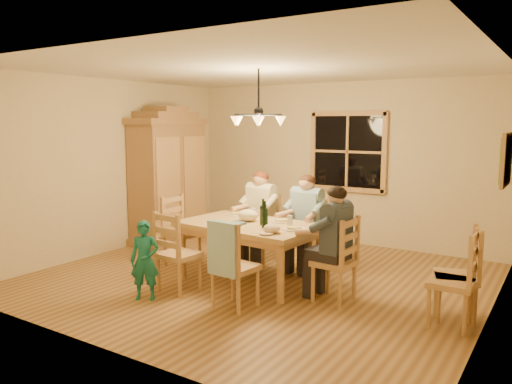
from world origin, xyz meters
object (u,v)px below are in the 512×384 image
Objects in this scene: chair_end_right at (334,275)px; wine_bottle_a at (263,212)px; chandelier at (259,119)px; wine_bottle_b at (265,214)px; chair_spare_back at (450,297)px; chair_far_left at (260,241)px; adult_slate_man at (335,229)px; child at (145,260)px; adult_plaid_man at (306,211)px; adult_woman at (260,205)px; dining_table at (250,231)px; armoire at (168,180)px; chair_near_right at (235,280)px; chair_near_left at (179,267)px; chair_far_right at (306,249)px; chair_spare_front at (455,291)px; chair_end_left at (182,244)px.

wine_bottle_a is (-1.02, 0.10, 0.62)m from chair_end_right.
chandelier reaches higher than wine_bottle_b.
chair_far_left is at bearing 69.38° from chair_spare_back.
child is (-1.86, -1.13, -0.38)m from adult_slate_man.
chair_end_right is (1.17, -0.24, -1.77)m from chandelier.
adult_plaid_man is 0.95× the size of child.
adult_plaid_man is (0.78, -0.06, 0.00)m from adult_woman.
child is (-0.64, -1.22, -0.20)m from dining_table.
chandelier is 0.42× the size of dining_table.
chair_end_right is at bearing 86.56° from chair_spare_back.
dining_table is at bearing 85.41° from chair_spare_back.
armoire is 3.46m from chair_near_right.
chair_near_left is (-0.54, -0.94, -1.77)m from chandelier.
chair_end_right is at bearing 136.64° from chair_far_right.
chandelier is 1.49m from adult_woman.
chair_far_right and chair_spare_front have the same top height.
wine_bottle_a is 1.00× the size of wine_bottle_b.
adult_slate_man reaches higher than wine_bottle_a.
dining_table is 0.92m from adult_plaid_man.
chair_near_right is 1.07× the size of child.
chair_near_right is at bearing -78.42° from wine_bottle_a.
chair_end_right is at bearing -11.38° from chandelier.
chandelier reaches higher than armoire.
chair_near_right reaches higher than child.
chair_end_left is 1.00× the size of chair_end_right.
chandelier is 0.83× the size of child.
chair_near_left is 1.13× the size of adult_woman.
chair_end_left is at bearing 90.00° from chair_end_right.
adult_slate_man is at bearing 86.56° from chair_spare_back.
chandelier is at bearing 82.00° from chair_spare_back.
adult_woman reaches higher than wine_bottle_a.
chair_spare_back is at bearing 23.20° from chair_near_right.
child is at bearing -156.11° from chair_near_right.
adult_slate_man reaches higher than chair_far_left.
chair_far_right is 1.00× the size of chair_end_right.
chair_spare_front is (3.71, -0.01, 0.00)m from chair_end_left.
wine_bottle_b is at bearing 85.71° from chair_end_left.
chair_near_left is 1.22m from wine_bottle_b.
wine_bottle_a is at bearing -22.95° from armoire.
adult_plaid_man is at bearing 63.31° from dining_table.
chair_far_left reaches higher than child.
chair_far_right is 1.21m from chair_end_right.
adult_plaid_man is 2.27m from chair_spare_front.
armoire is 3.86m from chair_end_right.
chair_far_left is 0.95m from adult_plaid_man.
chair_far_left is at bearing -6.72° from armoire.
armoire reaches higher than chair_near_left.
chair_end_right is at bearing -175.69° from adult_slate_man.
adult_plaid_man is 2.65× the size of wine_bottle_a.
adult_woman is at bearing 124.63° from wine_bottle_b.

